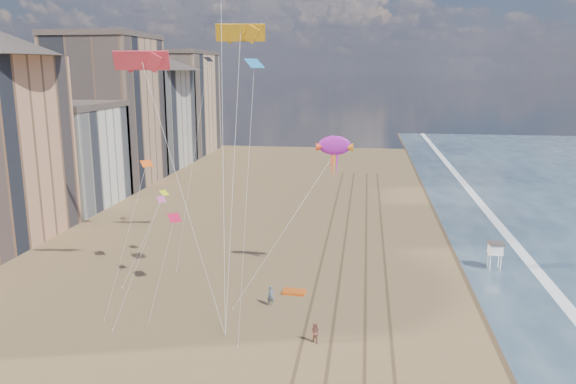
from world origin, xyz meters
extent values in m
plane|color=#42301E|center=(19.00, 40.00, 0.00)|extent=(260.00, 260.00, 0.00)
plane|color=white|center=(23.20, 40.00, 0.00)|extent=(260.00, 260.00, 0.00)
cube|color=brown|center=(-1.20, 30.00, 0.01)|extent=(0.28, 120.00, 0.01)
cube|color=brown|center=(1.20, 30.00, 0.01)|extent=(0.28, 120.00, 0.01)
cube|color=brown|center=(4.00, 30.00, 0.01)|extent=(0.28, 120.00, 0.01)
cube|color=brown|center=(6.20, 30.00, 0.01)|extent=(0.28, 120.00, 0.01)
cube|color=silver|center=(-45.00, 54.00, 8.00)|extent=(14.00, 18.00, 16.00)
cube|color=#473D38|center=(-45.00, 54.00, 16.50)|extent=(14.28, 18.36, 1.00)
cube|color=tan|center=(-46.00, 72.00, 14.00)|extent=(16.00, 20.00, 28.00)
cube|color=#473D38|center=(-46.00, 72.00, 28.50)|extent=(16.32, 20.40, 1.00)
cube|color=#BCB2A3|center=(-45.50, 92.00, 11.00)|extent=(15.00, 22.00, 22.00)
cone|color=#473D38|center=(-45.50, 92.00, 24.20)|extent=(34.22, 34.22, 4.40)
cube|color=tan|center=(-46.00, 114.00, 13.00)|extent=(16.00, 24.00, 26.00)
cube|color=#473D38|center=(-46.00, 114.00, 26.50)|extent=(16.32, 24.48, 1.00)
cylinder|color=white|center=(17.90, 30.97, 0.87)|extent=(0.12, 0.12, 1.73)
cylinder|color=white|center=(19.05, 30.97, 0.87)|extent=(0.12, 0.12, 1.73)
cylinder|color=white|center=(17.90, 32.13, 0.87)|extent=(0.12, 0.12, 1.73)
cylinder|color=white|center=(19.05, 32.13, 0.87)|extent=(0.12, 0.12, 1.73)
cube|color=white|center=(18.47, 31.55, 1.88)|extent=(1.54, 1.54, 0.12)
cube|color=white|center=(18.47, 31.55, 2.45)|extent=(1.44, 1.44, 1.06)
cube|color=#473D38|center=(18.47, 31.55, 3.08)|extent=(1.73, 1.73, 0.10)
cube|color=#E85A13|center=(-3.19, 21.40, 0.13)|extent=(2.38, 1.60, 0.26)
ellipsoid|color=purple|center=(0.41, 25.94, 14.60)|extent=(3.89, 0.73, 2.31)
cone|color=#ED3C16|center=(-0.98, 25.94, 14.42)|extent=(1.04, 0.87, 0.87)
cone|color=orange|center=(1.80, 25.94, 14.42)|extent=(1.04, 0.87, 0.87)
cylinder|color=silver|center=(-4.05, 21.37, 6.86)|extent=(0.03, 0.03, 18.75)
imported|color=slate|center=(-5.01, 18.07, 0.98)|extent=(0.81, 0.63, 1.97)
imported|color=#915B4A|center=(-0.11, 11.04, 0.92)|extent=(1.12, 1.06, 1.83)
cube|color=orange|center=(-10.58, 31.63, 26.23)|extent=(5.57, 1.82, 1.89)
cube|color=red|center=(-17.25, 19.31, 23.07)|extent=(5.17, 1.71, 1.76)
plane|color=#DF1542|center=(-15.22, 20.61, 7.70)|extent=(1.98, 1.95, 0.60)
plane|color=black|center=(-15.23, 34.77, 23.42)|extent=(1.43, 1.44, 0.54)
plane|color=#F85A14|center=(-19.31, 24.23, 12.52)|extent=(1.97, 1.94, 0.55)
plane|color=#227AB6|center=(-6.50, 18.80, 22.80)|extent=(2.33, 2.29, 0.83)
plane|color=yellow|center=(-19.51, 29.45, 8.20)|extent=(1.42, 1.44, 0.49)
plane|color=#D65398|center=(-16.88, 21.59, 9.32)|extent=(1.39, 1.37, 0.47)
camera|label=1|loc=(3.59, -31.66, 22.31)|focal=35.00mm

